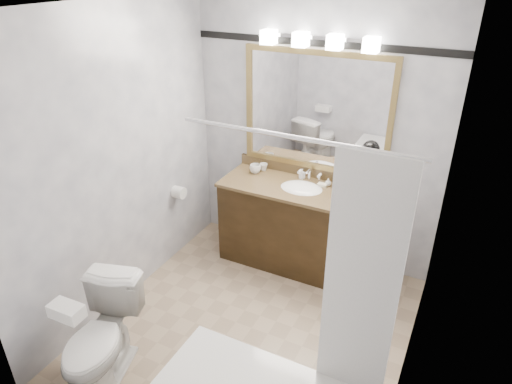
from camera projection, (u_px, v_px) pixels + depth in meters
room at (251, 195)px, 3.22m from camera, size 2.42×2.62×2.52m
vanity at (300, 226)px, 4.40m from camera, size 1.53×0.58×0.97m
mirror at (316, 112)px, 4.13m from camera, size 1.40×0.04×1.10m
vanity_light_bar at (318, 40)px, 3.79m from camera, size 1.02×0.14×0.12m
accent_stripe at (320, 43)px, 3.86m from camera, size 2.40×0.01×0.06m
tp_roll at (179, 192)px, 4.46m from camera, size 0.11×0.12×0.12m
toilet at (101, 339)px, 3.18m from camera, size 0.61×0.82×0.75m
tissue_box at (67, 311)px, 2.83m from camera, size 0.22×0.13×0.09m
coffee_maker at (355, 179)px, 3.93m from camera, size 0.19×0.24×0.37m
cup_left at (255, 169)px, 4.49m from camera, size 0.14×0.14×0.09m
cup_right at (264, 167)px, 4.54m from camera, size 0.08×0.08×0.07m
soap_bottle_a at (302, 174)px, 4.37m from camera, size 0.06×0.06×0.10m
soap_bottle_b at (328, 182)px, 4.24m from camera, size 0.07×0.07×0.07m
soap_bar at (322, 185)px, 4.24m from camera, size 0.09×0.06×0.03m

